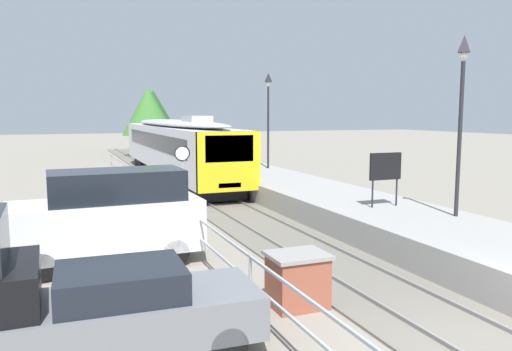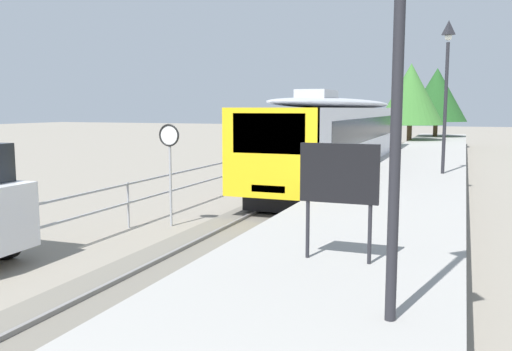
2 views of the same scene
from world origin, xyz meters
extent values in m
plane|color=gray|center=(-3.00, 22.00, 0.00)|extent=(160.00, 160.00, 0.00)
cube|color=#6B665B|center=(0.00, 22.00, 0.03)|extent=(3.20, 60.00, 0.06)
cube|color=slate|center=(-0.72, 22.00, 0.10)|extent=(0.08, 60.00, 0.08)
cube|color=slate|center=(0.72, 22.00, 0.10)|extent=(0.08, 60.00, 0.08)
cube|color=silver|center=(0.00, 24.43, 1.96)|extent=(2.80, 20.89, 2.55)
cube|color=yellow|center=(0.00, 14.09, 1.96)|extent=(2.80, 0.24, 2.55)
cube|color=black|center=(0.00, 14.01, 2.53)|extent=(2.13, 0.08, 1.12)
cube|color=black|center=(0.00, 24.43, 2.37)|extent=(2.82, 17.55, 0.92)
ellipsoid|color=#B2B5BA|center=(0.00, 24.43, 3.42)|extent=(2.69, 20.05, 0.44)
cube|color=#B2B5BA|center=(0.00, 19.21, 3.70)|extent=(1.10, 2.20, 0.36)
cube|color=#EAE5C6|center=(0.00, 14.02, 0.97)|extent=(1.00, 0.10, 0.20)
cube|color=black|center=(0.00, 16.39, 0.42)|extent=(2.24, 3.20, 0.55)
cube|color=black|center=(0.00, 32.47, 0.42)|extent=(2.24, 3.20, 0.55)
cube|color=#999691|center=(3.25, 22.00, 0.45)|extent=(3.90, 60.00, 0.90)
cylinder|color=#232328|center=(4.41, 5.70, 3.20)|extent=(0.12, 0.12, 4.60)
cylinder|color=#232328|center=(4.41, 20.19, 3.20)|extent=(0.12, 0.12, 4.60)
pyramid|color=#232328|center=(4.41, 20.19, 6.00)|extent=(0.34, 0.34, 0.50)
sphere|color=silver|center=(4.41, 20.19, 5.68)|extent=(0.24, 0.24, 0.24)
cylinder|color=#232328|center=(2.87, 7.81, 1.35)|extent=(0.06, 0.06, 0.90)
cylinder|color=#232328|center=(3.83, 7.81, 1.35)|extent=(0.06, 0.06, 0.90)
cube|color=black|center=(3.35, 7.81, 2.25)|extent=(1.20, 0.08, 0.90)
cylinder|color=#9EA0A5|center=(-2.35, 12.64, 1.10)|extent=(0.07, 0.07, 2.20)
cylinder|color=white|center=(-2.35, 12.62, 2.50)|extent=(0.60, 0.03, 0.60)
torus|color=black|center=(-2.35, 12.60, 2.50)|extent=(0.61, 0.05, 0.61)
cube|color=#9EA0A5|center=(-3.30, 12.00, 1.20)|extent=(0.05, 36.00, 0.05)
cube|color=#9EA0A5|center=(-3.30, 12.00, 0.69)|extent=(0.05, 36.00, 0.05)
cylinder|color=#9EA0A5|center=(-3.30, 12.00, 0.62)|extent=(0.06, 0.06, 1.25)
cylinder|color=#9EA0A5|center=(-3.30, 21.00, 0.62)|extent=(0.06, 0.06, 1.25)
cylinder|color=#9EA0A5|center=(-3.30, 30.00, 0.62)|extent=(0.06, 0.06, 1.25)
cylinder|color=black|center=(-4.00, 8.46, 0.36)|extent=(0.73, 0.26, 0.72)
cylinder|color=brown|center=(2.80, 47.08, 1.07)|extent=(0.36, 0.36, 2.14)
cone|color=#1E4C1E|center=(2.80, 47.08, 4.31)|extent=(4.88, 4.88, 4.34)
cylinder|color=brown|center=(1.26, 41.30, 1.01)|extent=(0.36, 0.36, 2.02)
cone|color=#38702D|center=(1.26, 41.30, 4.24)|extent=(4.82, 4.82, 4.45)
camera|label=1|loc=(-6.69, -5.82, 3.96)|focal=34.97mm
camera|label=2|loc=(5.09, -0.20, 3.23)|focal=38.07mm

